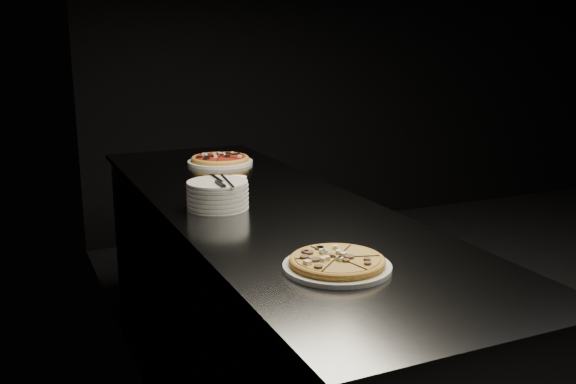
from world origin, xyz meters
name	(u,v)px	position (x,y,z in m)	size (l,w,h in m)	color
wall_left	(155,71)	(-2.50, 0.00, 1.40)	(0.02, 5.00, 2.80)	black
wall_back	(388,50)	(0.00, 2.50, 1.40)	(5.00, 0.02, 2.80)	black
counter	(264,319)	(-2.13, 0.00, 0.46)	(0.74, 2.44, 0.92)	#595B60
pizza_mushroom	(337,263)	(-2.21, -0.72, 0.94)	(0.32, 0.32, 0.03)	silver
pizza_tomato	(220,160)	(-2.04, 0.76, 0.94)	(0.31, 0.31, 0.04)	silver
plate_stack	(218,195)	(-2.30, -0.01, 0.97)	(0.21, 0.21, 0.10)	silver
cutlery	(221,181)	(-2.29, -0.03, 1.02)	(0.09, 0.22, 0.01)	silver
ramekin	(237,185)	(-2.17, 0.16, 0.95)	(0.07, 0.07, 0.07)	white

